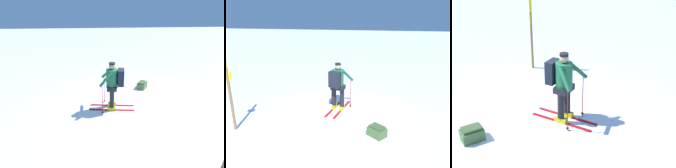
# 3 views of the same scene
# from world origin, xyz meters

# --- Properties ---
(ground_plane) EXTENTS (80.00, 80.00, 0.00)m
(ground_plane) POSITION_xyz_m (0.00, 0.00, 0.00)
(ground_plane) COLOR white
(skier) EXTENTS (0.91, 1.63, 1.68)m
(skier) POSITION_xyz_m (0.12, -0.71, 0.99)
(skier) COLOR red
(skier) RESTS_ON ground_plane
(dropped_backpack) EXTENTS (0.58, 0.56, 0.31)m
(dropped_backpack) POSITION_xyz_m (-1.32, 0.82, 0.15)
(dropped_backpack) COLOR #4C6B38
(dropped_backpack) RESTS_ON ground_plane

